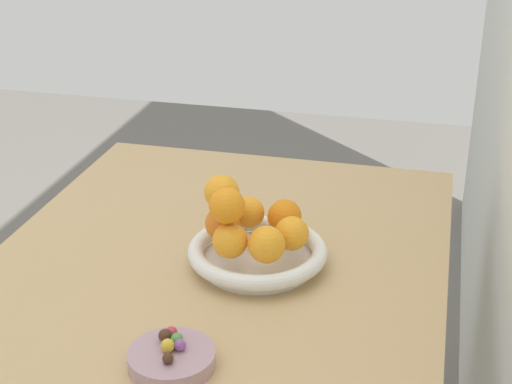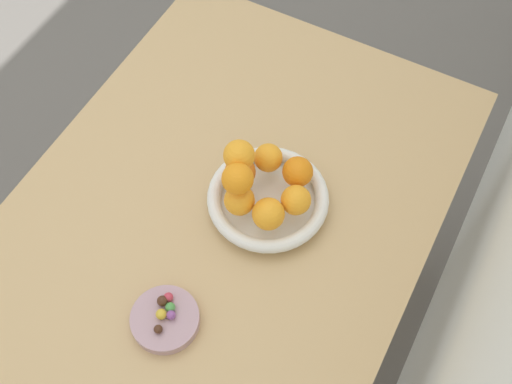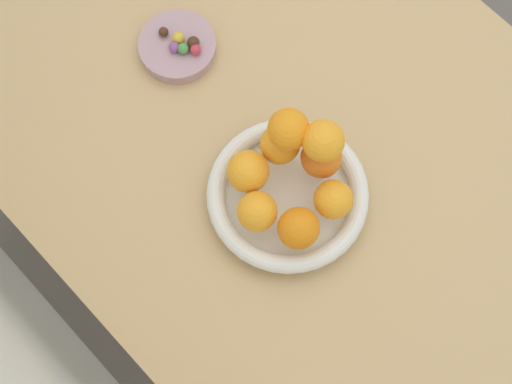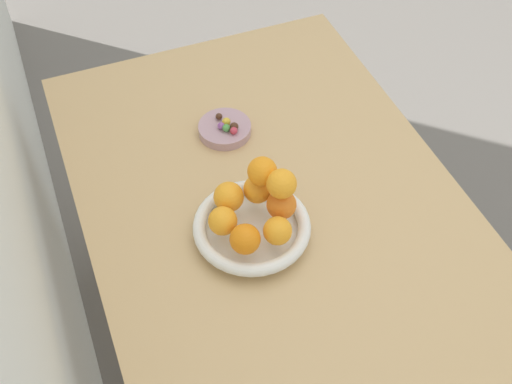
{
  "view_description": "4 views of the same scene",
  "coord_description": "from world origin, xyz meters",
  "px_view_note": "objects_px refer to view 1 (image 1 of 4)",
  "views": [
    {
      "loc": [
        1.02,
        0.34,
        1.39
      ],
      "look_at": [
        -0.1,
        0.06,
        0.86
      ],
      "focal_mm": 55.0,
      "sensor_mm": 36.0,
      "label": 1
    },
    {
      "loc": [
        0.48,
        0.34,
        1.8
      ],
      "look_at": [
        -0.04,
        0.06,
        0.83
      ],
      "focal_mm": 45.0,
      "sensor_mm": 36.0,
      "label": 2
    },
    {
      "loc": [
        -0.29,
        0.34,
        1.81
      ],
      "look_at": [
        -0.05,
        0.11,
        0.8
      ],
      "focal_mm": 55.0,
      "sensor_mm": 36.0,
      "label": 3
    },
    {
      "loc": [
        -0.78,
        0.34,
        1.75
      ],
      "look_at": [
        -0.06,
        0.06,
        0.84
      ],
      "focal_mm": 45.0,
      "sensor_mm": 36.0,
      "label": 4
    }
  ],
  "objects_px": {
    "candy_ball_0": "(177,339)",
    "candy_ball_1": "(171,332)",
    "fruit_bowl": "(257,254)",
    "orange_3": "(249,212)",
    "candy_dish": "(172,359)",
    "orange_1": "(292,233)",
    "orange_0": "(267,245)",
    "candy_ball_4": "(180,345)",
    "orange_4": "(222,223)",
    "orange_6": "(227,206)",
    "candy_ball_5": "(168,346)",
    "orange_7": "(222,192)",
    "candy_ball_3": "(168,358)",
    "dining_table": "(204,329)",
    "orange_5": "(230,241)",
    "orange_2": "(285,216)",
    "candy_ball_2": "(165,336)"
  },
  "relations": [
    {
      "from": "candy_ball_5",
      "to": "orange_6",
      "type": "bearing_deg",
      "value": 176.85
    },
    {
      "from": "orange_0",
      "to": "candy_ball_4",
      "type": "bearing_deg",
      "value": -15.66
    },
    {
      "from": "dining_table",
      "to": "candy_ball_4",
      "type": "bearing_deg",
      "value": 9.46
    },
    {
      "from": "candy_dish",
      "to": "candy_ball_5",
      "type": "bearing_deg",
      "value": -85.45
    },
    {
      "from": "candy_ball_0",
      "to": "candy_ball_1",
      "type": "xyz_separation_m",
      "value": [
        -0.01,
        -0.01,
        -0.0
      ]
    },
    {
      "from": "candy_ball_5",
      "to": "orange_4",
      "type": "bearing_deg",
      "value": -178.44
    },
    {
      "from": "orange_1",
      "to": "orange_0",
      "type": "bearing_deg",
      "value": -31.13
    },
    {
      "from": "candy_dish",
      "to": "orange_2",
      "type": "distance_m",
      "value": 0.36
    },
    {
      "from": "orange_5",
      "to": "candy_ball_5",
      "type": "distance_m",
      "value": 0.24
    },
    {
      "from": "orange_3",
      "to": "orange_5",
      "type": "xyz_separation_m",
      "value": [
        0.11,
        -0.0,
        0.0
      ]
    },
    {
      "from": "candy_dish",
      "to": "orange_2",
      "type": "height_order",
      "value": "orange_2"
    },
    {
      "from": "candy_dish",
      "to": "orange_4",
      "type": "distance_m",
      "value": 0.3
    },
    {
      "from": "orange_3",
      "to": "candy_ball_5",
      "type": "relative_size",
      "value": 2.87
    },
    {
      "from": "candy_dish",
      "to": "fruit_bowl",
      "type": "bearing_deg",
      "value": 170.7
    },
    {
      "from": "orange_6",
      "to": "candy_ball_4",
      "type": "height_order",
      "value": "orange_6"
    },
    {
      "from": "fruit_bowl",
      "to": "orange_6",
      "type": "bearing_deg",
      "value": -41.67
    },
    {
      "from": "orange_7",
      "to": "orange_3",
      "type": "bearing_deg",
      "value": 151.99
    },
    {
      "from": "orange_7",
      "to": "candy_ball_1",
      "type": "bearing_deg",
      "value": 0.29
    },
    {
      "from": "orange_7",
      "to": "candy_ball_5",
      "type": "relative_size",
      "value": 3.02
    },
    {
      "from": "candy_ball_3",
      "to": "orange_0",
      "type": "bearing_deg",
      "value": 164.95
    },
    {
      "from": "orange_0",
      "to": "candy_ball_0",
      "type": "relative_size",
      "value": 3.41
    },
    {
      "from": "fruit_bowl",
      "to": "orange_6",
      "type": "xyz_separation_m",
      "value": [
        0.04,
        -0.04,
        0.1
      ]
    },
    {
      "from": "candy_dish",
      "to": "candy_ball_5",
      "type": "distance_m",
      "value": 0.02
    },
    {
      "from": "orange_1",
      "to": "orange_4",
      "type": "xyz_separation_m",
      "value": [
        -0.0,
        -0.12,
        0.0
      ]
    },
    {
      "from": "candy_dish",
      "to": "candy_ball_0",
      "type": "xyz_separation_m",
      "value": [
        -0.02,
        0.0,
        0.02
      ]
    },
    {
      "from": "orange_1",
      "to": "candy_ball_1",
      "type": "bearing_deg",
      "value": -24.29
    },
    {
      "from": "candy_ball_1",
      "to": "candy_ball_5",
      "type": "xyz_separation_m",
      "value": [
        0.03,
        0.01,
        0.0
      ]
    },
    {
      "from": "fruit_bowl",
      "to": "orange_3",
      "type": "xyz_separation_m",
      "value": [
        -0.06,
        -0.03,
        0.05
      ]
    },
    {
      "from": "orange_5",
      "to": "candy_ball_3",
      "type": "xyz_separation_m",
      "value": [
        0.26,
        -0.01,
        -0.04
      ]
    },
    {
      "from": "orange_1",
      "to": "orange_7",
      "type": "distance_m",
      "value": 0.13
    },
    {
      "from": "orange_0",
      "to": "orange_2",
      "type": "bearing_deg",
      "value": 176.56
    },
    {
      "from": "orange_3",
      "to": "candy_ball_5",
      "type": "bearing_deg",
      "value": -3.74
    },
    {
      "from": "fruit_bowl",
      "to": "candy_ball_1",
      "type": "height_order",
      "value": "fruit_bowl"
    },
    {
      "from": "candy_ball_1",
      "to": "candy_ball_2",
      "type": "bearing_deg",
      "value": -25.19
    },
    {
      "from": "orange_0",
      "to": "orange_2",
      "type": "relative_size",
      "value": 1.03
    },
    {
      "from": "fruit_bowl",
      "to": "orange_3",
      "type": "relative_size",
      "value": 4.21
    },
    {
      "from": "candy_dish",
      "to": "orange_0",
      "type": "distance_m",
      "value": 0.26
    },
    {
      "from": "candy_ball_0",
      "to": "candy_ball_3",
      "type": "height_order",
      "value": "candy_ball_0"
    },
    {
      "from": "orange_7",
      "to": "candy_ball_3",
      "type": "bearing_deg",
      "value": 2.96
    },
    {
      "from": "orange_2",
      "to": "orange_4",
      "type": "distance_m",
      "value": 0.11
    },
    {
      "from": "fruit_bowl",
      "to": "dining_table",
      "type": "bearing_deg",
      "value": -43.33
    },
    {
      "from": "orange_4",
      "to": "orange_6",
      "type": "xyz_separation_m",
      "value": [
        0.05,
        0.02,
        0.06
      ]
    },
    {
      "from": "dining_table",
      "to": "candy_ball_4",
      "type": "height_order",
      "value": "candy_ball_4"
    },
    {
      "from": "orange_0",
      "to": "candy_ball_3",
      "type": "xyz_separation_m",
      "value": [
        0.26,
        -0.07,
        -0.04
      ]
    },
    {
      "from": "candy_ball_1",
      "to": "dining_table",
      "type": "bearing_deg",
      "value": -175.67
    },
    {
      "from": "orange_5",
      "to": "dining_table",
      "type": "bearing_deg",
      "value": -57.43
    },
    {
      "from": "orange_0",
      "to": "fruit_bowl",
      "type": "bearing_deg",
      "value": -152.35
    },
    {
      "from": "fruit_bowl",
      "to": "orange_5",
      "type": "height_order",
      "value": "orange_5"
    },
    {
      "from": "orange_5",
      "to": "candy_ball_1",
      "type": "relative_size",
      "value": 3.35
    },
    {
      "from": "candy_dish",
      "to": "orange_1",
      "type": "relative_size",
      "value": 2.13
    }
  ]
}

